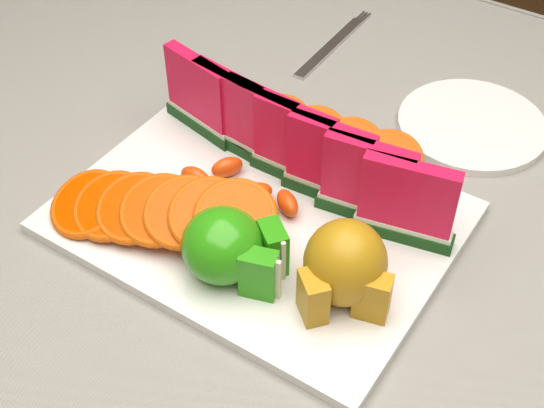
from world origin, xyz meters
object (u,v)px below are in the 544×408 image
Objects in this scene: side_plate at (472,125)px; apple_cluster at (230,248)px; fork at (333,45)px; platter at (258,217)px; pear_cluster at (345,267)px.

apple_cluster is at bearing -106.73° from side_plate.
apple_cluster is 0.44m from fork.
platter is at bearing 105.49° from apple_cluster.
platter is 3.56× the size of apple_cluster.
fork is (-0.10, 0.34, -0.00)m from platter.
apple_cluster is 0.37m from side_plate.
platter is 0.36m from fork.
pear_cluster is at bearing 18.28° from apple_cluster.
platter is 2.05× the size of fork.
platter is 0.30m from side_plate.
fork is (-0.13, 0.42, -0.04)m from apple_cluster.
pear_cluster is at bearing -19.62° from platter.
pear_cluster is at bearing -90.17° from side_plate.
fork is at bearing 106.94° from platter.
platter is at bearing -73.06° from fork.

